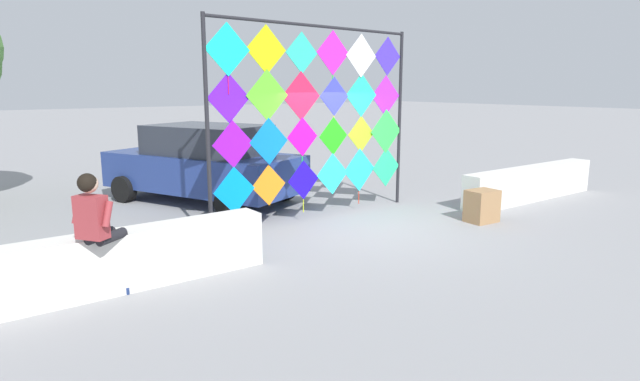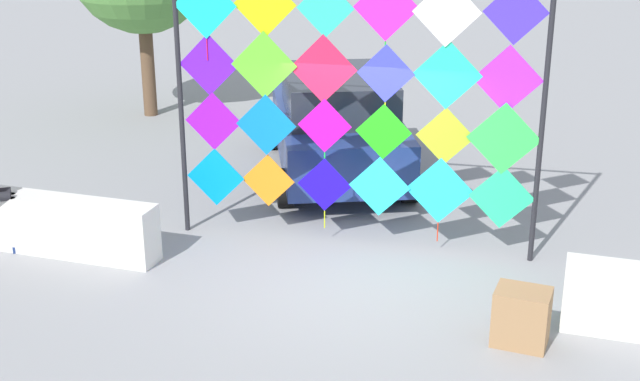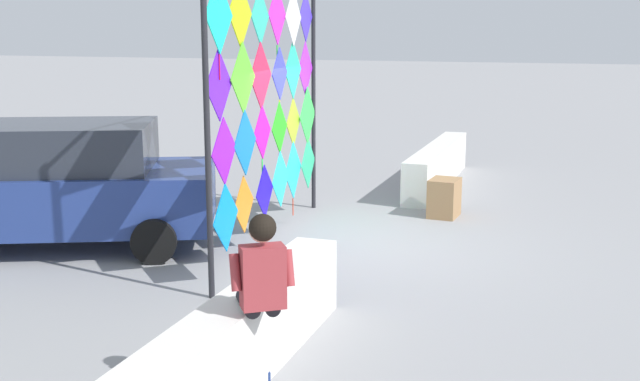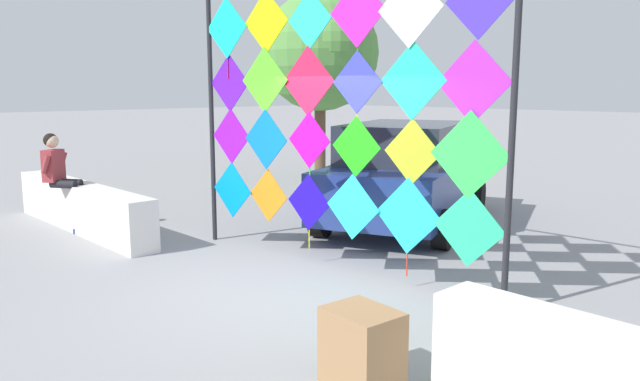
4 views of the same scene
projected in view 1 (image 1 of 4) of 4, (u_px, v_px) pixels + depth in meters
ground at (370, 230)px, 9.82m from camera, size 120.00×120.00×0.00m
plaza_ledge_left at (103, 264)px, 6.77m from camera, size 4.42×0.46×0.78m
plaza_ledge_right at (530, 183)px, 12.36m from camera, size 4.42×0.46×0.78m
kite_display_rack at (319, 109)px, 10.20m from camera, size 4.87×0.48×3.76m
seated_vendor at (100, 225)px, 6.41m from camera, size 0.78×0.71×1.63m
parked_car at (205, 163)px, 12.08m from camera, size 3.58×4.94×1.76m
cardboard_box_small at (482, 206)px, 10.37m from camera, size 0.61×0.49×0.63m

